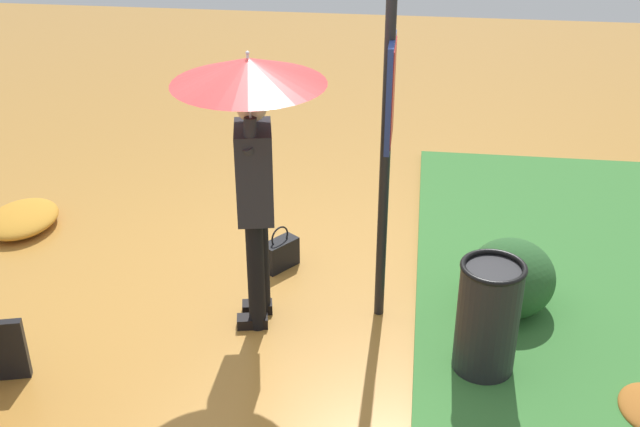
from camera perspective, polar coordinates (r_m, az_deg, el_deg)
ground_plane at (r=5.93m, az=-6.26°, el=-7.30°), size 18.00×18.00×0.00m
person_with_umbrella at (r=5.06m, az=-4.94°, el=6.37°), size 0.96×0.96×2.04m
info_sign_post at (r=5.25m, az=4.87°, el=5.95°), size 0.44×0.07×2.30m
handbag at (r=6.40m, az=-2.86°, el=-2.86°), size 0.32×0.29×0.37m
trash_bin at (r=5.24m, az=11.88°, el=-7.45°), size 0.42×0.42×0.83m
shrub_cluster at (r=5.93m, az=13.30°, el=-4.84°), size 0.70×0.64×0.57m
leaf_pile_far_path at (r=7.47m, az=-20.53°, el=-0.35°), size 0.75×0.60×0.16m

